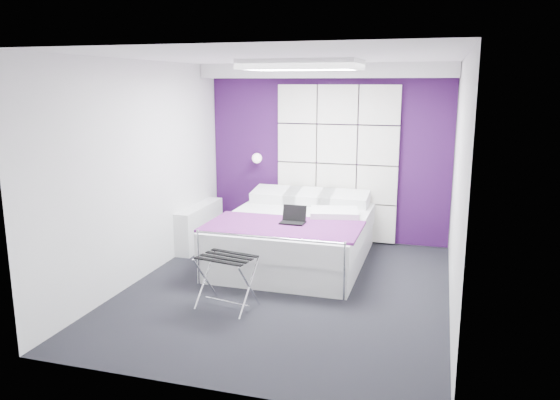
# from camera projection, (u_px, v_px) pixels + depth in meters

# --- Properties ---
(floor) EXTENTS (4.40, 4.40, 0.00)m
(floor) POSITION_uv_depth(u_px,v_px,m) (287.00, 289.00, 6.31)
(floor) COLOR black
(floor) RESTS_ON ground
(ceiling) EXTENTS (4.40, 4.40, 0.00)m
(ceiling) POSITION_uv_depth(u_px,v_px,m) (288.00, 57.00, 5.76)
(ceiling) COLOR white
(ceiling) RESTS_ON wall_back
(wall_back) EXTENTS (3.60, 0.00, 3.60)m
(wall_back) POSITION_uv_depth(u_px,v_px,m) (328.00, 154.00, 8.09)
(wall_back) COLOR silver
(wall_back) RESTS_ON floor
(wall_left) EXTENTS (0.00, 4.40, 4.40)m
(wall_left) POSITION_uv_depth(u_px,v_px,m) (143.00, 171.00, 6.53)
(wall_left) COLOR silver
(wall_left) RESTS_ON floor
(wall_right) EXTENTS (0.00, 4.40, 4.40)m
(wall_right) POSITION_uv_depth(u_px,v_px,m) (458.00, 187.00, 5.53)
(wall_right) COLOR silver
(wall_right) RESTS_ON floor
(accent_wall) EXTENTS (3.58, 0.02, 2.58)m
(accent_wall) POSITION_uv_depth(u_px,v_px,m) (328.00, 154.00, 8.08)
(accent_wall) COLOR #330F42
(accent_wall) RESTS_ON wall_back
(soffit) EXTENTS (3.58, 0.50, 0.20)m
(soffit) POSITION_uv_depth(u_px,v_px,m) (326.00, 71.00, 7.60)
(soffit) COLOR white
(soffit) RESTS_ON wall_back
(headboard) EXTENTS (1.80, 0.08, 2.30)m
(headboard) POSITION_uv_depth(u_px,v_px,m) (337.00, 164.00, 8.02)
(headboard) COLOR silver
(headboard) RESTS_ON wall_back
(skylight) EXTENTS (1.36, 0.86, 0.12)m
(skylight) POSITION_uv_depth(u_px,v_px,m) (302.00, 64.00, 6.33)
(skylight) COLOR white
(skylight) RESTS_ON ceiling
(wall_lamp) EXTENTS (0.15, 0.15, 0.15)m
(wall_lamp) POSITION_uv_depth(u_px,v_px,m) (258.00, 158.00, 8.27)
(wall_lamp) COLOR white
(wall_lamp) RESTS_ON wall_back
(radiator) EXTENTS (0.22, 1.20, 0.60)m
(radiator) POSITION_uv_depth(u_px,v_px,m) (200.00, 226.00, 7.93)
(radiator) COLOR white
(radiator) RESTS_ON floor
(bed) EXTENTS (1.89, 2.28, 0.79)m
(bed) POSITION_uv_depth(u_px,v_px,m) (295.00, 237.00, 7.23)
(bed) COLOR white
(bed) RESTS_ON floor
(nightstand) EXTENTS (0.46, 0.36, 0.05)m
(nightstand) POSITION_uv_depth(u_px,v_px,m) (286.00, 203.00, 8.24)
(nightstand) COLOR white
(nightstand) RESTS_ON wall_back
(luggage_rack) EXTENTS (0.57, 0.42, 0.56)m
(luggage_rack) POSITION_uv_depth(u_px,v_px,m) (227.00, 282.00, 5.75)
(luggage_rack) COLOR silver
(luggage_rack) RESTS_ON floor
(laptop) EXTENTS (0.30, 0.21, 0.22)m
(laptop) POSITION_uv_depth(u_px,v_px,m) (294.00, 219.00, 6.72)
(laptop) COLOR black
(laptop) RESTS_ON bed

